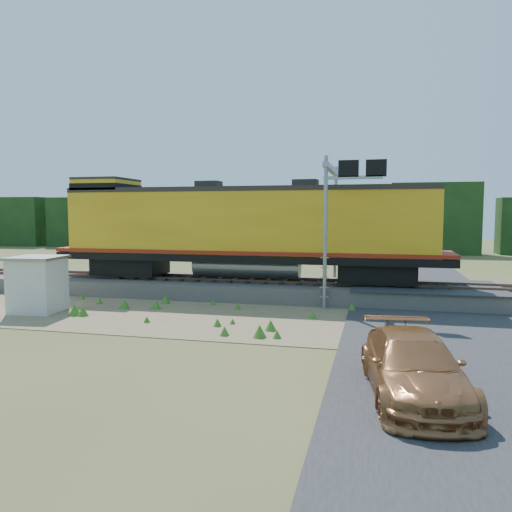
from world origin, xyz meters
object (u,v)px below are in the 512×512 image
(car, at_px, (413,366))
(shed, at_px, (38,284))
(signal_gantry, at_px, (337,196))
(locomotive, at_px, (241,228))

(car, bearing_deg, shed, 148.90)
(signal_gantry, bearing_deg, locomotive, 172.57)
(locomotive, relative_size, car, 4.00)
(shed, xyz_separation_m, car, (15.44, -6.75, -0.51))
(shed, distance_m, car, 16.85)
(shed, xyz_separation_m, signal_gantry, (12.61, 5.79, 3.95))
(locomotive, height_order, car, locomotive)
(car, bearing_deg, locomotive, 113.40)
(locomotive, bearing_deg, car, -59.11)
(car, bearing_deg, signal_gantry, 95.22)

